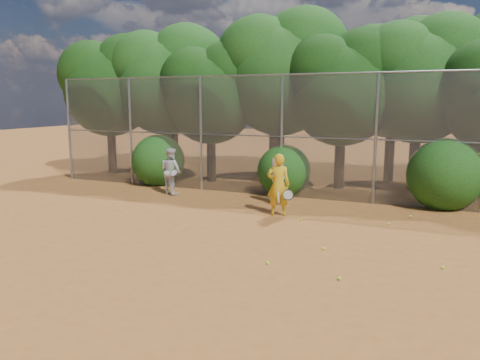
% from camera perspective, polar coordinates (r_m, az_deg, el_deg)
% --- Properties ---
extents(ground, '(80.00, 80.00, 0.00)m').
position_cam_1_polar(ground, '(10.01, -0.35, -8.84)').
color(ground, '#9D5923').
rests_on(ground, ground).
extents(fence_back, '(20.05, 0.09, 4.03)m').
position_cam_1_polar(fence_back, '(15.26, 8.27, 5.36)').
color(fence_back, gray).
rests_on(fence_back, ground).
extents(tree_0, '(4.38, 3.81, 6.00)m').
position_cam_1_polar(tree_0, '(21.35, -15.50, 11.38)').
color(tree_0, black).
rests_on(tree_0, ground).
extents(tree_1, '(4.64, 4.03, 6.35)m').
position_cam_1_polar(tree_1, '(20.33, -8.97, 12.36)').
color(tree_1, black).
rests_on(tree_1, ground).
extents(tree_2, '(3.99, 3.47, 5.47)m').
position_cam_1_polar(tree_2, '(18.48, -3.41, 10.94)').
color(tree_2, black).
rests_on(tree_2, ground).
extents(tree_3, '(4.89, 4.26, 6.70)m').
position_cam_1_polar(tree_3, '(18.50, 5.19, 13.43)').
color(tree_3, black).
rests_on(tree_3, ground).
extents(tree_4, '(4.19, 3.64, 5.73)m').
position_cam_1_polar(tree_4, '(17.26, 12.56, 11.39)').
color(tree_4, black).
rests_on(tree_4, ground).
extents(tree_5, '(4.51, 3.92, 6.17)m').
position_cam_1_polar(tree_5, '(17.78, 21.22, 11.85)').
color(tree_5, black).
rests_on(tree_5, ground).
extents(tree_9, '(4.83, 4.20, 6.62)m').
position_cam_1_polar(tree_9, '(22.82, -8.02, 12.52)').
color(tree_9, black).
rests_on(tree_9, ground).
extents(tree_10, '(5.15, 4.48, 7.06)m').
position_cam_1_polar(tree_10, '(20.91, 4.44, 13.64)').
color(tree_10, black).
rests_on(tree_10, ground).
extents(tree_11, '(4.64, 4.03, 6.35)m').
position_cam_1_polar(tree_11, '(19.45, 18.42, 12.12)').
color(tree_11, black).
rests_on(tree_11, ground).
extents(bush_0, '(2.00, 2.00, 2.00)m').
position_cam_1_polar(bush_0, '(18.04, -9.93, 2.61)').
color(bush_0, '#164511').
rests_on(bush_0, ground).
extents(bush_1, '(1.80, 1.80, 1.80)m').
position_cam_1_polar(bush_1, '(15.91, 5.38, 1.42)').
color(bush_1, '#164511').
rests_on(bush_1, ground).
extents(bush_2, '(2.20, 2.20, 2.20)m').
position_cam_1_polar(bush_2, '(15.15, 23.70, 0.98)').
color(bush_2, '#164511').
rests_on(bush_2, ground).
extents(player_yellow, '(0.88, 0.61, 1.74)m').
position_cam_1_polar(player_yellow, '(12.99, 4.70, -0.59)').
color(player_yellow, gold).
rests_on(player_yellow, ground).
extents(player_teen, '(0.86, 0.83, 1.52)m').
position_cam_1_polar(player_teen, '(14.47, 4.61, 0.01)').
color(player_teen, silver).
rests_on(player_teen, ground).
extents(player_white, '(0.94, 0.84, 1.60)m').
position_cam_1_polar(player_white, '(16.14, -8.42, 1.11)').
color(player_white, silver).
rests_on(player_white, ground).
extents(ball_0, '(0.07, 0.07, 0.07)m').
position_cam_1_polar(ball_0, '(10.32, 10.12, -8.22)').
color(ball_0, '#C6EC2B').
rests_on(ball_0, ground).
extents(ball_1, '(0.07, 0.07, 0.07)m').
position_cam_1_polar(ball_1, '(12.71, 17.62, -5.11)').
color(ball_1, '#C6EC2B').
rests_on(ball_1, ground).
extents(ball_2, '(0.07, 0.07, 0.07)m').
position_cam_1_polar(ball_2, '(8.74, 12.00, -11.64)').
color(ball_2, '#C6EC2B').
rests_on(ball_2, ground).
extents(ball_3, '(0.07, 0.07, 0.07)m').
position_cam_1_polar(ball_3, '(9.87, 23.48, -9.75)').
color(ball_3, '#C6EC2B').
rests_on(ball_3, ground).
extents(ball_4, '(0.07, 0.07, 0.07)m').
position_cam_1_polar(ball_4, '(9.32, 3.39, -10.06)').
color(ball_4, '#C6EC2B').
rests_on(ball_4, ground).
extents(ball_5, '(0.07, 0.07, 0.07)m').
position_cam_1_polar(ball_5, '(13.71, 20.06, -4.18)').
color(ball_5, '#C6EC2B').
rests_on(ball_5, ground).
extents(ball_6, '(0.07, 0.07, 0.07)m').
position_cam_1_polar(ball_6, '(12.67, 7.48, -4.77)').
color(ball_6, '#C6EC2B').
rests_on(ball_6, ground).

